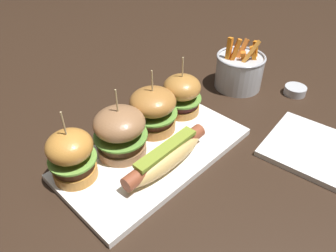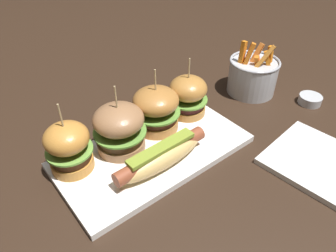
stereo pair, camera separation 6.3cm
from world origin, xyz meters
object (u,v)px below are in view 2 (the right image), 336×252
slider_center_left (119,128)px  side_plate (317,161)px  slider_far_left (69,147)px  hot_dog (162,156)px  platter_main (153,152)px  sauce_ramekin (310,99)px  slider_center_right (156,109)px  slider_far_right (188,95)px  fries_bucket (253,75)px

slider_center_left → side_plate: 0.39m
slider_far_left → hot_dog: bearing=-37.0°
platter_main → sauce_ramekin: sauce_ramekin is taller
slider_center_left → slider_center_right: size_ratio=1.02×
platter_main → side_plate: size_ratio=2.21×
slider_far_right → sauce_ramekin: 0.32m
platter_main → fries_bucket: 0.35m
slider_far_right → hot_dog: bearing=-146.8°
hot_dog → slider_center_right: 0.12m
platter_main → slider_far_left: 0.17m
slider_far_left → slider_center_right: bearing=0.1°
fries_bucket → side_plate: fries_bucket is taller
slider_far_left → slider_center_right: slider_far_left is taller
side_plate → slider_far_left: bearing=144.3°
slider_center_right → slider_far_right: (0.09, -0.00, -0.00)m
slider_center_left → platter_main: bearing=-44.1°
slider_center_left → sauce_ramekin: (0.46, -0.14, -0.05)m
slider_center_right → fries_bucket: 0.29m
slider_far_left → slider_center_right: (0.19, 0.00, -0.00)m
sauce_ramekin → side_plate: sauce_ramekin is taller
hot_dog → side_plate: 0.30m
hot_dog → sauce_ramekin: (0.43, -0.05, -0.03)m
fries_bucket → slider_far_left: bearing=178.1°
hot_dog → fries_bucket: size_ratio=1.47×
slider_center_right → side_plate: (0.18, -0.27, -0.06)m
platter_main → slider_center_left: bearing=135.9°
platter_main → side_plate: bearing=-43.2°
slider_far_left → fries_bucket: size_ratio=1.04×
slider_far_right → side_plate: size_ratio=0.79×
slider_center_left → slider_far_right: bearing=2.7°
slider_far_left → sauce_ramekin: (0.56, -0.15, -0.05)m
hot_dog → side_plate: hot_dog is taller
platter_main → side_plate: platter_main is taller
platter_main → hot_dog: size_ratio=1.90×
slider_center_right → side_plate: slider_center_right is taller
slider_center_left → sauce_ramekin: size_ratio=2.59×
slider_far_right → sauce_ramekin: bearing=-27.7°
slider_center_right → slider_far_right: 0.09m
hot_dog → slider_far_right: slider_far_right is taller
slider_center_right → fries_bucket: (0.29, -0.02, -0.02)m
slider_center_right → sauce_ramekin: size_ratio=2.53×
slider_far_left → fries_bucket: slider_far_left is taller
platter_main → sauce_ramekin: size_ratio=6.95×
slider_center_left → side_plate: (0.28, -0.26, -0.06)m
slider_far_left → slider_center_left: same height
platter_main → slider_center_right: (0.05, 0.05, 0.05)m
slider_center_left → sauce_ramekin: slider_center_left is taller
slider_far_left → slider_far_right: 0.28m
slider_center_left → fries_bucket: bearing=-1.1°
slider_far_right → slider_far_left: bearing=179.9°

